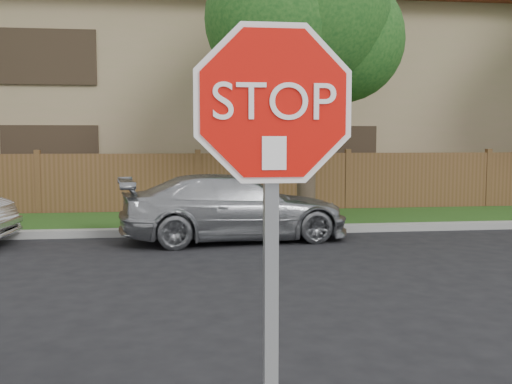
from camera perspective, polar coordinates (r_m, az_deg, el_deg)
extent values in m
cube|color=gray|center=(12.47, -5.01, -3.72)|extent=(70.00, 0.30, 0.15)
cube|color=#1E4714|center=(14.10, -5.30, -2.75)|extent=(70.00, 3.00, 0.12)
cube|color=brown|center=(15.61, -5.54, 0.75)|extent=(70.00, 0.12, 1.60)
cube|color=tan|center=(21.19, -6.11, 7.85)|extent=(34.00, 8.00, 6.00)
cube|color=brown|center=(21.59, -6.19, 16.50)|extent=(35.20, 9.20, 0.50)
cylinder|color=#382B21|center=(14.18, 4.84, 5.00)|extent=(0.44, 0.44, 3.92)
sphere|color=#144215|center=(14.48, 4.93, 16.72)|extent=(3.80, 3.80, 3.80)
sphere|color=#144215|center=(14.87, 8.15, 14.18)|extent=(3.00, 3.00, 3.00)
sphere|color=#144215|center=(13.89, 1.93, 16.05)|extent=(3.20, 3.20, 3.20)
cube|color=gray|center=(2.86, 1.41, -10.00)|extent=(0.07, 0.06, 2.30)
cylinder|color=white|center=(2.70, 1.67, 8.42)|extent=(1.01, 0.02, 1.01)
cylinder|color=red|center=(2.68, 1.71, 8.43)|extent=(0.93, 0.02, 0.93)
cube|color=white|center=(2.67, 1.75, 3.72)|extent=(0.11, 0.00, 0.15)
imported|color=#9A9CA1|center=(11.68, -2.02, -1.48)|extent=(4.63, 2.32, 1.29)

